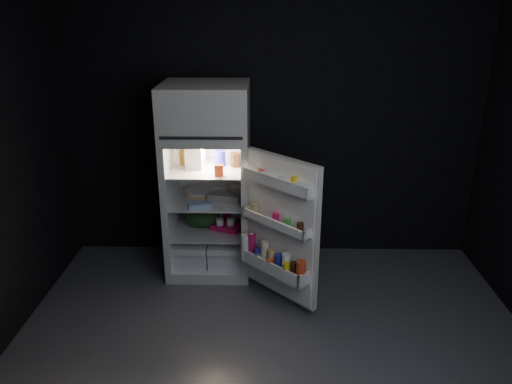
{
  "coord_description": "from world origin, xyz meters",
  "views": [
    {
      "loc": [
        -0.06,
        -3.01,
        2.43
      ],
      "look_at": [
        -0.14,
        1.0,
        0.9
      ],
      "focal_mm": 35.0,
      "sensor_mm": 36.0,
      "label": 1
    }
  ],
  "objects_px": {
    "fridge_door": "(279,232)",
    "milk_jug": "(195,155)",
    "yogurt_tray": "(226,227)",
    "refrigerator": "(208,174)",
    "egg_carton": "(224,198)"
  },
  "relations": [
    {
      "from": "refrigerator",
      "to": "yogurt_tray",
      "type": "bearing_deg",
      "value": -25.24
    },
    {
      "from": "refrigerator",
      "to": "egg_carton",
      "type": "height_order",
      "value": "refrigerator"
    },
    {
      "from": "milk_jug",
      "to": "yogurt_tray",
      "type": "bearing_deg",
      "value": -1.36
    },
    {
      "from": "fridge_door",
      "to": "refrigerator",
      "type": "bearing_deg",
      "value": 135.05
    },
    {
      "from": "fridge_door",
      "to": "yogurt_tray",
      "type": "relative_size",
      "value": 4.45
    },
    {
      "from": "milk_jug",
      "to": "egg_carton",
      "type": "distance_m",
      "value": 0.47
    },
    {
      "from": "milk_jug",
      "to": "yogurt_tray",
      "type": "height_order",
      "value": "milk_jug"
    },
    {
      "from": "yogurt_tray",
      "to": "refrigerator",
      "type": "bearing_deg",
      "value": 176.64
    },
    {
      "from": "refrigerator",
      "to": "egg_carton",
      "type": "bearing_deg",
      "value": -34.14
    },
    {
      "from": "refrigerator",
      "to": "fridge_door",
      "type": "height_order",
      "value": "refrigerator"
    },
    {
      "from": "yogurt_tray",
      "to": "milk_jug",
      "type": "bearing_deg",
      "value": -166.74
    },
    {
      "from": "fridge_door",
      "to": "milk_jug",
      "type": "xyz_separation_m",
      "value": [
        -0.75,
        0.6,
        0.47
      ]
    },
    {
      "from": "yogurt_tray",
      "to": "fridge_door",
      "type": "bearing_deg",
      "value": -27.82
    },
    {
      "from": "egg_carton",
      "to": "milk_jug",
      "type": "bearing_deg",
      "value": 177.89
    },
    {
      "from": "milk_jug",
      "to": "yogurt_tray",
      "type": "xyz_separation_m",
      "value": [
        0.27,
        -0.04,
        -0.69
      ]
    }
  ]
}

